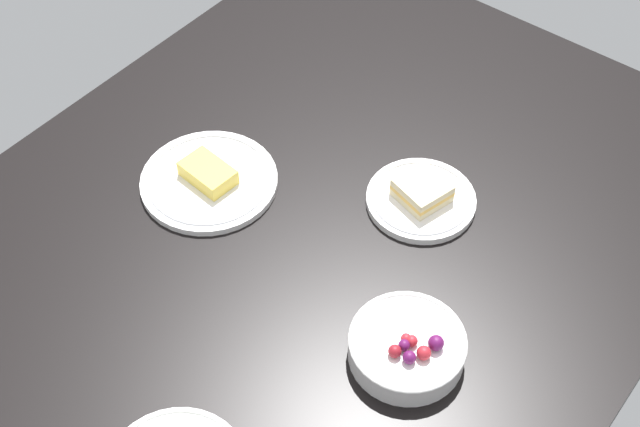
{
  "coord_description": "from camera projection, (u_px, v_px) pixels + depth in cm",
  "views": [
    {
      "loc": [
        -67.22,
        -53.23,
        106.09
      ],
      "look_at": [
        0.0,
        0.0,
        6.0
      ],
      "focal_mm": 49.12,
      "sensor_mm": 36.0,
      "label": 1
    }
  ],
  "objects": [
    {
      "name": "plate_sandwich",
      "position": [
        421.0,
        197.0,
        1.35
      ],
      "size": [
        17.02,
        17.02,
        4.41
      ],
      "color": "white",
      "rests_on": "dining_table"
    },
    {
      "name": "dining_table",
      "position": [
        320.0,
        230.0,
        1.35
      ],
      "size": [
        126.29,
        99.9,
        4.0
      ],
      "primitive_type": "cube",
      "color": "black",
      "rests_on": "ground"
    },
    {
      "name": "bowl_berries",
      "position": [
        407.0,
        347.0,
        1.16
      ],
      "size": [
        15.88,
        15.88,
        5.77
      ],
      "color": "white",
      "rests_on": "dining_table"
    },
    {
      "name": "plate_cheese",
      "position": [
        209.0,
        179.0,
        1.38
      ],
      "size": [
        21.71,
        21.71,
        3.75
      ],
      "color": "white",
      "rests_on": "dining_table"
    }
  ]
}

